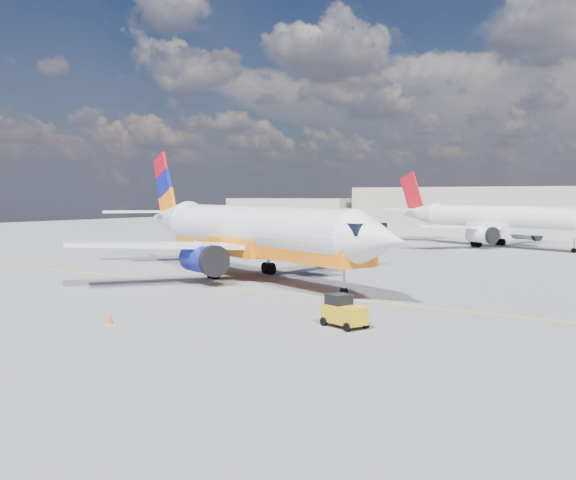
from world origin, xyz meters
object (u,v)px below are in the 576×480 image
Objects in this scene: main_jet at (248,232)px; second_jet at (495,220)px; gse_tug at (344,312)px; traffic_cone at (110,319)px.

main_jet reaches higher than second_jet.
main_jet is 14.05× the size of gse_tug.
main_jet is 1.09× the size of second_jet.
gse_tug is (15.88, -12.84, -2.92)m from main_jet.
second_jet is 56.39m from gse_tug.
second_jet reaches higher than traffic_cone.
main_jet is at bearing 106.60° from traffic_cone.
second_jet is at bearing 101.69° from main_jet.
gse_tug is at bearing -17.46° from main_jet.
gse_tug is 4.43× the size of traffic_cone.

